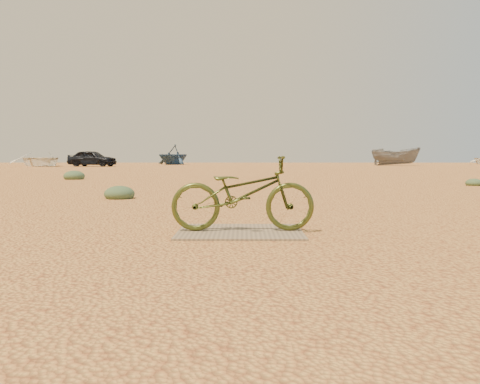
{
  "coord_description": "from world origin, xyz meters",
  "views": [
    {
      "loc": [
        -0.56,
        -5.48,
        0.86
      ],
      "look_at": [
        -0.6,
        -0.24,
        0.46
      ],
      "focal_mm": 35.0,
      "sensor_mm": 36.0,
      "label": 1
    }
  ],
  "objects_px": {
    "car": "(92,158)",
    "boat_near_left": "(40,159)",
    "boat_mid_right": "(396,157)",
    "plywood_board": "(240,232)",
    "bicycle": "(243,193)",
    "boat_far_left": "(173,155)"
  },
  "relations": [
    {
      "from": "car",
      "to": "boat_near_left",
      "type": "relative_size",
      "value": 0.69
    },
    {
      "from": "bicycle",
      "to": "boat_mid_right",
      "type": "xyz_separation_m",
      "value": [
        14.33,
        38.91,
        0.41
      ]
    },
    {
      "from": "plywood_board",
      "to": "boat_far_left",
      "type": "xyz_separation_m",
      "value": [
        -7.31,
        43.77,
        1.05
      ]
    },
    {
      "from": "boat_near_left",
      "to": "boat_far_left",
      "type": "relative_size",
      "value": 1.49
    },
    {
      "from": "car",
      "to": "boat_near_left",
      "type": "xyz_separation_m",
      "value": [
        -4.76,
        0.62,
        -0.08
      ]
    },
    {
      "from": "boat_near_left",
      "to": "boat_mid_right",
      "type": "relative_size",
      "value": 1.36
    },
    {
      "from": "car",
      "to": "boat_far_left",
      "type": "relative_size",
      "value": 1.02
    },
    {
      "from": "plywood_board",
      "to": "boat_mid_right",
      "type": "distance_m",
      "value": 41.49
    },
    {
      "from": "plywood_board",
      "to": "boat_mid_right",
      "type": "xyz_separation_m",
      "value": [
        14.37,
        38.92,
        0.84
      ]
    },
    {
      "from": "bicycle",
      "to": "car",
      "type": "height_order",
      "value": "car"
    },
    {
      "from": "car",
      "to": "boat_mid_right",
      "type": "height_order",
      "value": "boat_mid_right"
    },
    {
      "from": "boat_near_left",
      "to": "boat_mid_right",
      "type": "distance_m",
      "value": 32.3
    },
    {
      "from": "plywood_board",
      "to": "car",
      "type": "relative_size",
      "value": 0.34
    },
    {
      "from": "boat_near_left",
      "to": "boat_far_left",
      "type": "distance_m",
      "value": 13.25
    },
    {
      "from": "plywood_board",
      "to": "boat_far_left",
      "type": "distance_m",
      "value": 44.38
    },
    {
      "from": "plywood_board",
      "to": "car",
      "type": "distance_m",
      "value": 37.37
    },
    {
      "from": "boat_mid_right",
      "to": "car",
      "type": "bearing_deg",
      "value": 111.44
    },
    {
      "from": "bicycle",
      "to": "boat_near_left",
      "type": "xyz_separation_m",
      "value": [
        -17.8,
        35.63,
        0.18
      ]
    },
    {
      "from": "car",
      "to": "boat_far_left",
      "type": "xyz_separation_m",
      "value": [
        5.7,
        8.74,
        0.36
      ]
    },
    {
      "from": "boat_far_left",
      "to": "boat_mid_right",
      "type": "distance_m",
      "value": 22.22
    },
    {
      "from": "boat_near_left",
      "to": "boat_far_left",
      "type": "xyz_separation_m",
      "value": [
        10.45,
        8.12,
        0.44
      ]
    },
    {
      "from": "car",
      "to": "boat_far_left",
      "type": "distance_m",
      "value": 10.44
    }
  ]
}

